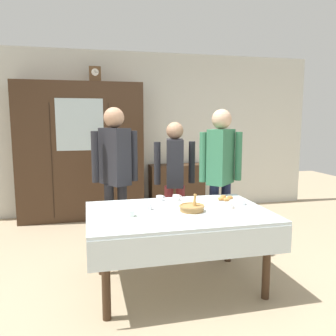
{
  "coord_description": "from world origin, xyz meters",
  "views": [
    {
      "loc": [
        -0.82,
        -3.21,
        1.59
      ],
      "look_at": [
        0.0,
        0.2,
        1.09
      ],
      "focal_mm": 36.6,
      "sensor_mm": 36.0,
      "label": 1
    }
  ],
  "objects_px": {
    "tea_cup_front_edge": "(176,198)",
    "pastry_plate": "(225,199)",
    "dining_table": "(179,221)",
    "tea_cup_center": "(160,199)",
    "spoon_near_right": "(201,204)",
    "bookshelf_low": "(177,188)",
    "person_behind_table_left": "(115,167)",
    "bread_basket": "(192,208)",
    "person_behind_table_right": "(175,172)",
    "tea_cup_near_right": "(148,208)",
    "person_beside_shelf": "(221,167)",
    "spoon_far_right": "(170,205)",
    "book_stack": "(177,163)",
    "mantel_clock": "(95,74)",
    "tea_cup_far_right": "(242,203)",
    "tea_cup_near_left": "(131,214)",
    "tea_cup_mid_right": "(229,206)",
    "wall_cabinet": "(81,152)"
  },
  "relations": [
    {
      "from": "tea_cup_far_right",
      "to": "person_behind_table_left",
      "type": "height_order",
      "value": "person_behind_table_left"
    },
    {
      "from": "tea_cup_near_right",
      "to": "person_behind_table_left",
      "type": "distance_m",
      "value": 0.88
    },
    {
      "from": "tea_cup_near_right",
      "to": "dining_table",
      "type": "bearing_deg",
      "value": -22.92
    },
    {
      "from": "bookshelf_low",
      "to": "tea_cup_center",
      "type": "bearing_deg",
      "value": -109.21
    },
    {
      "from": "book_stack",
      "to": "spoon_far_right",
      "type": "distance_m",
      "value": 2.49
    },
    {
      "from": "person_behind_table_left",
      "to": "person_beside_shelf",
      "type": "bearing_deg",
      "value": -9.62
    },
    {
      "from": "mantel_clock",
      "to": "person_beside_shelf",
      "type": "relative_size",
      "value": 0.14
    },
    {
      "from": "tea_cup_far_right",
      "to": "spoon_far_right",
      "type": "height_order",
      "value": "tea_cup_far_right"
    },
    {
      "from": "spoon_near_right",
      "to": "tea_cup_near_right",
      "type": "bearing_deg",
      "value": -167.9
    },
    {
      "from": "spoon_far_right",
      "to": "tea_cup_front_edge",
      "type": "bearing_deg",
      "value": 57.13
    },
    {
      "from": "spoon_near_right",
      "to": "person_behind_table_right",
      "type": "bearing_deg",
      "value": 94.24
    },
    {
      "from": "mantel_clock",
      "to": "tea_cup_center",
      "type": "xyz_separation_m",
      "value": [
        0.56,
        -2.16,
        -1.51
      ]
    },
    {
      "from": "tea_cup_mid_right",
      "to": "bookshelf_low",
      "type": "bearing_deg",
      "value": 86.06
    },
    {
      "from": "tea_cup_near_right",
      "to": "person_beside_shelf",
      "type": "height_order",
      "value": "person_beside_shelf"
    },
    {
      "from": "wall_cabinet",
      "to": "person_behind_table_left",
      "type": "relative_size",
      "value": 1.25
    },
    {
      "from": "bread_basket",
      "to": "bookshelf_low",
      "type": "bearing_deg",
      "value": 78.08
    },
    {
      "from": "wall_cabinet",
      "to": "pastry_plate",
      "type": "height_order",
      "value": "wall_cabinet"
    },
    {
      "from": "mantel_clock",
      "to": "tea_cup_front_edge",
      "type": "bearing_deg",
      "value": -71.27
    },
    {
      "from": "tea_cup_near_left",
      "to": "bread_basket",
      "type": "xyz_separation_m",
      "value": [
        0.58,
        0.07,
        0.01
      ]
    },
    {
      "from": "dining_table",
      "to": "book_stack",
      "type": "xyz_separation_m",
      "value": [
        0.68,
        2.64,
        0.2
      ]
    },
    {
      "from": "tea_cup_front_edge",
      "to": "tea_cup_near_left",
      "type": "relative_size",
      "value": 1.0
    },
    {
      "from": "person_behind_table_left",
      "to": "wall_cabinet",
      "type": "bearing_deg",
      "value": 103.24
    },
    {
      "from": "spoon_far_right",
      "to": "person_behind_table_left",
      "type": "bearing_deg",
      "value": 126.56
    },
    {
      "from": "dining_table",
      "to": "tea_cup_center",
      "type": "bearing_deg",
      "value": 101.66
    },
    {
      "from": "mantel_clock",
      "to": "tea_cup_near_left",
      "type": "distance_m",
      "value": 3.07
    },
    {
      "from": "tea_cup_near_left",
      "to": "tea_cup_mid_right",
      "type": "xyz_separation_m",
      "value": [
        0.96,
        0.07,
        0.0
      ]
    },
    {
      "from": "tea_cup_near_left",
      "to": "bread_basket",
      "type": "height_order",
      "value": "bread_basket"
    },
    {
      "from": "tea_cup_far_right",
      "to": "bread_basket",
      "type": "xyz_separation_m",
      "value": [
        -0.55,
        -0.08,
        0.01
      ]
    },
    {
      "from": "book_stack",
      "to": "tea_cup_mid_right",
      "type": "height_order",
      "value": "book_stack"
    },
    {
      "from": "wall_cabinet",
      "to": "mantel_clock",
      "type": "relative_size",
      "value": 8.99
    },
    {
      "from": "tea_cup_near_right",
      "to": "person_beside_shelf",
      "type": "relative_size",
      "value": 0.08
    },
    {
      "from": "tea_cup_front_edge",
      "to": "pastry_plate",
      "type": "xyz_separation_m",
      "value": [
        0.5,
        -0.12,
        -0.01
      ]
    },
    {
      "from": "tea_cup_front_edge",
      "to": "spoon_far_right",
      "type": "height_order",
      "value": "tea_cup_front_edge"
    },
    {
      "from": "tea_cup_mid_right",
      "to": "tea_cup_near_left",
      "type": "bearing_deg",
      "value": -175.99
    },
    {
      "from": "dining_table",
      "to": "tea_cup_mid_right",
      "type": "distance_m",
      "value": 0.51
    },
    {
      "from": "bookshelf_low",
      "to": "tea_cup_near_left",
      "type": "bearing_deg",
      "value": -112.79
    },
    {
      "from": "book_stack",
      "to": "tea_cup_near_right",
      "type": "bearing_deg",
      "value": -110.64
    },
    {
      "from": "tea_cup_far_right",
      "to": "bread_basket",
      "type": "height_order",
      "value": "bread_basket"
    },
    {
      "from": "tea_cup_near_right",
      "to": "spoon_far_right",
      "type": "bearing_deg",
      "value": 30.02
    },
    {
      "from": "person_behind_table_right",
      "to": "tea_cup_center",
      "type": "bearing_deg",
      "value": -117.01
    },
    {
      "from": "bookshelf_low",
      "to": "person_behind_table_left",
      "type": "bearing_deg",
      "value": -124.55
    },
    {
      "from": "person_behind_table_left",
      "to": "person_beside_shelf",
      "type": "relative_size",
      "value": 1.01
    },
    {
      "from": "tea_cup_center",
      "to": "spoon_near_right",
      "type": "height_order",
      "value": "tea_cup_center"
    },
    {
      "from": "tea_cup_center",
      "to": "person_behind_table_right",
      "type": "bearing_deg",
      "value": 62.99
    },
    {
      "from": "tea_cup_mid_right",
      "to": "bread_basket",
      "type": "bearing_deg",
      "value": -179.83
    },
    {
      "from": "bread_basket",
      "to": "person_behind_table_right",
      "type": "xyz_separation_m",
      "value": [
        0.11,
        1.07,
        0.17
      ]
    },
    {
      "from": "tea_cup_center",
      "to": "spoon_near_right",
      "type": "distance_m",
      "value": 0.43
    },
    {
      "from": "tea_cup_front_edge",
      "to": "person_behind_table_left",
      "type": "xyz_separation_m",
      "value": [
        -0.59,
        0.49,
        0.29
      ]
    },
    {
      "from": "tea_cup_near_left",
      "to": "tea_cup_far_right",
      "type": "bearing_deg",
      "value": 7.54
    },
    {
      "from": "tea_cup_center",
      "to": "bread_basket",
      "type": "bearing_deg",
      "value": -64.13
    }
  ]
}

